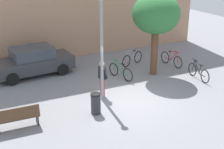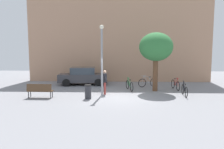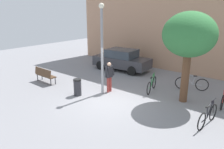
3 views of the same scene
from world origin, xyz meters
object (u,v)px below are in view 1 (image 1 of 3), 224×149
at_px(plaza_tree, 156,15).
at_px(bicycle_black, 198,72).
at_px(bicycle_red, 171,59).
at_px(park_bench, 18,116).
at_px(lamppost, 102,41).
at_px(bicycle_green, 121,71).
at_px(parked_car_charcoal, 33,61).
at_px(bicycle_silver, 132,59).
at_px(person_by_lamppost, 102,76).
at_px(trash_bin, 96,103).

relative_size(plaza_tree, bicycle_black, 2.40).
xyz_separation_m(plaza_tree, bicycle_red, (1.69, 0.70, -2.86)).
distance_m(park_bench, bicycle_black, 9.48).
height_order(plaza_tree, bicycle_red, plaza_tree).
distance_m(lamppost, bicycle_green, 3.60).
bearing_deg(bicycle_red, parked_car_charcoal, 165.29).
bearing_deg(bicycle_green, lamppost, -135.00).
bearing_deg(bicycle_silver, bicycle_red, -29.35).
bearing_deg(person_by_lamppost, bicycle_silver, 43.36).
height_order(plaza_tree, bicycle_silver, plaza_tree).
relative_size(plaza_tree, bicycle_green, 2.46).
bearing_deg(trash_bin, park_bench, 177.92).
height_order(bicycle_silver, bicycle_green, same).
height_order(bicycle_black, bicycle_green, same).
bearing_deg(bicycle_black, person_by_lamppost, 176.68).
bearing_deg(park_bench, bicycle_red, 19.87).
bearing_deg(plaza_tree, parked_car_charcoal, 155.48).
bearing_deg(parked_car_charcoal, bicycle_green, -31.94).
height_order(lamppost, person_by_lamppost, lamppost).
xyz_separation_m(lamppost, bicycle_black, (5.53, 0.05, -2.35)).
bearing_deg(bicycle_green, bicycle_red, 7.83).
height_order(park_bench, bicycle_red, bicycle_red).
distance_m(bicycle_green, parked_car_charcoal, 4.72).
relative_size(bicycle_red, bicycle_green, 1.02).
xyz_separation_m(bicycle_red, bicycle_green, (-3.60, -0.50, 0.00)).
bearing_deg(bicycle_black, bicycle_green, 152.51).
bearing_deg(bicycle_red, lamppost, -156.35).
bearing_deg(trash_bin, plaza_tree, 31.38).
height_order(bicycle_silver, trash_bin, bicycle_silver).
distance_m(park_bench, plaza_tree, 8.62).
xyz_separation_m(bicycle_black, bicycle_green, (-3.60, 1.87, 0.00)).
bearing_deg(bicycle_black, trash_bin, -169.68).
xyz_separation_m(person_by_lamppost, trash_bin, (-0.96, -1.46, -0.51)).
distance_m(lamppost, park_bench, 4.57).
bearing_deg(bicycle_silver, parked_car_charcoal, 171.13).
bearing_deg(plaza_tree, bicycle_red, 22.48).
distance_m(person_by_lamppost, bicycle_silver, 4.66).
relative_size(plaza_tree, bicycle_silver, 2.56).
relative_size(bicycle_red, bicycle_black, 1.00).
distance_m(bicycle_red, bicycle_black, 2.37).
relative_size(person_by_lamppost, parked_car_charcoal, 0.39).
height_order(person_by_lamppost, plaza_tree, plaza_tree).
xyz_separation_m(bicycle_black, trash_bin, (-6.31, -1.15, 0.07)).
distance_m(park_bench, trash_bin, 3.11).
xyz_separation_m(person_by_lamppost, plaza_tree, (3.67, 1.36, 2.28)).
bearing_deg(lamppost, bicycle_green, 45.00).
distance_m(bicycle_red, bicycle_silver, 2.28).
bearing_deg(plaza_tree, bicycle_green, 173.90).
relative_size(park_bench, plaza_tree, 0.37).
distance_m(person_by_lamppost, plaza_tree, 4.52).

